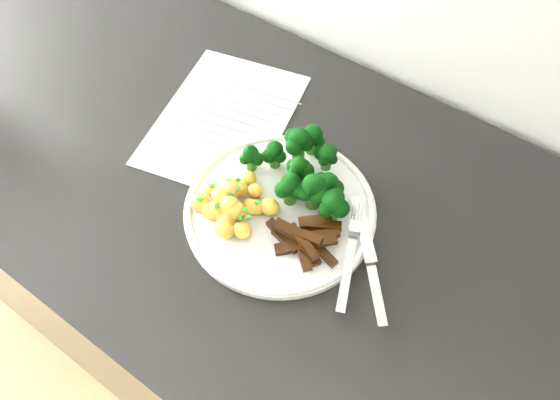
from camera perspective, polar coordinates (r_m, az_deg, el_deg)
counter at (r=1.20m, az=-4.36°, el=-10.20°), size 2.47×0.62×0.93m
recipe_paper at (r=0.87m, az=-5.99°, el=8.67°), size 0.26×0.32×0.00m
plate at (r=0.75m, az=0.00°, el=-0.97°), size 0.27×0.27×0.02m
broccoli at (r=0.74m, az=2.86°, el=3.16°), size 0.18×0.13×0.07m
potatoes at (r=0.73m, az=-5.07°, el=-0.52°), size 0.11×0.11×0.04m
beef_strips at (r=0.71m, az=2.70°, el=-4.12°), size 0.11×0.09×0.03m
fork at (r=0.70m, az=7.50°, el=-5.94°), size 0.08×0.17×0.02m
knife at (r=0.71m, az=9.84°, el=-7.80°), size 0.14×0.15×0.02m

